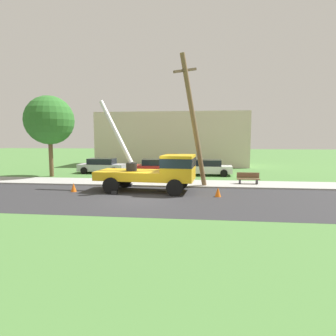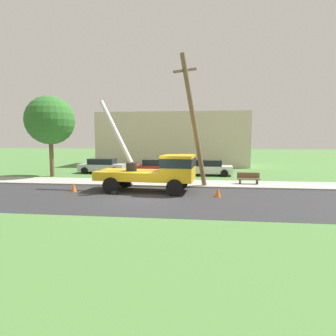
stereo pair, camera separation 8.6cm
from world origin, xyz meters
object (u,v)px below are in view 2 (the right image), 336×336
(parked_sedan_white, at_px, (208,167))
(park_bench, at_px, (248,179))
(roadside_tree_near, at_px, (50,120))
(traffic_cone_ahead, at_px, (218,192))
(utility_truck, at_px, (158,170))
(traffic_cone_behind, at_px, (74,187))
(leaning_utility_pole, at_px, (194,121))
(parked_sedan_silver, at_px, (103,166))
(parked_sedan_red, at_px, (156,167))

(parked_sedan_white, height_order, park_bench, parked_sedan_white)
(roadside_tree_near, bearing_deg, park_bench, -9.36)
(traffic_cone_ahead, bearing_deg, utility_truck, 161.48)
(traffic_cone_behind, xyz_separation_m, park_bench, (11.44, 3.94, 0.18))
(leaning_utility_pole, height_order, parked_sedan_silver, leaning_utility_pole)
(traffic_cone_ahead, distance_m, parked_sedan_white, 9.65)
(traffic_cone_ahead, height_order, parked_sedan_white, parked_sedan_white)
(traffic_cone_behind, distance_m, park_bench, 12.10)
(utility_truck, bearing_deg, parked_sedan_silver, 127.73)
(leaning_utility_pole, xyz_separation_m, parked_sedan_white, (1.13, 6.86, -3.83))
(traffic_cone_behind, height_order, parked_sedan_white, parked_sedan_white)
(parked_sedan_white, bearing_deg, park_bench, -61.45)
(utility_truck, distance_m, parked_sedan_silver, 11.22)
(utility_truck, distance_m, parked_sedan_white, 9.04)
(traffic_cone_ahead, relative_size, parked_sedan_red, 0.12)
(traffic_cone_behind, relative_size, park_bench, 0.35)
(leaning_utility_pole, distance_m, traffic_cone_ahead, 5.31)
(parked_sedan_white, bearing_deg, parked_sedan_red, 179.56)
(leaning_utility_pole, bearing_deg, parked_sedan_white, 80.68)
(traffic_cone_ahead, bearing_deg, parked_sedan_red, 118.15)
(utility_truck, height_order, traffic_cone_behind, utility_truck)
(leaning_utility_pole, relative_size, traffic_cone_ahead, 15.79)
(leaning_utility_pole, bearing_deg, utility_truck, -144.35)
(leaning_utility_pole, distance_m, parked_sedan_white, 7.94)
(utility_truck, bearing_deg, traffic_cone_ahead, -18.52)
(parked_sedan_silver, bearing_deg, utility_truck, -52.27)
(leaning_utility_pole, relative_size, roadside_tree_near, 1.26)
(parked_sedan_white, height_order, roadside_tree_near, roadside_tree_near)
(parked_sedan_silver, xyz_separation_m, roadside_tree_near, (-3.60, -2.90, 4.20))
(leaning_utility_pole, xyz_separation_m, parked_sedan_silver, (-9.00, 7.31, -3.83))
(roadside_tree_near, bearing_deg, parked_sedan_white, 10.12)
(leaning_utility_pole, relative_size, parked_sedan_white, 1.97)
(leaning_utility_pole, height_order, parked_sedan_red, leaning_utility_pole)
(traffic_cone_behind, relative_size, parked_sedan_silver, 0.13)
(leaning_utility_pole, bearing_deg, traffic_cone_behind, -163.24)
(traffic_cone_behind, relative_size, roadside_tree_near, 0.08)
(traffic_cone_behind, relative_size, parked_sedan_red, 0.12)
(leaning_utility_pole, bearing_deg, roadside_tree_near, 160.72)
(park_bench, distance_m, roadside_tree_near, 17.35)
(parked_sedan_silver, bearing_deg, leaning_utility_pole, -39.08)
(leaning_utility_pole, relative_size, park_bench, 5.53)
(parked_sedan_silver, bearing_deg, traffic_cone_behind, -81.04)
(leaning_utility_pole, xyz_separation_m, parked_sedan_red, (-3.65, 6.89, -3.83))
(utility_truck, relative_size, roadside_tree_near, 0.96)
(leaning_utility_pole, distance_m, roadside_tree_near, 13.36)
(parked_sedan_white, bearing_deg, leaning_utility_pole, -99.32)
(leaning_utility_pole, height_order, roadside_tree_near, leaning_utility_pole)
(parked_sedan_white, relative_size, park_bench, 2.80)
(leaning_utility_pole, bearing_deg, parked_sedan_silver, 140.92)
(traffic_cone_behind, bearing_deg, traffic_cone_ahead, -3.28)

